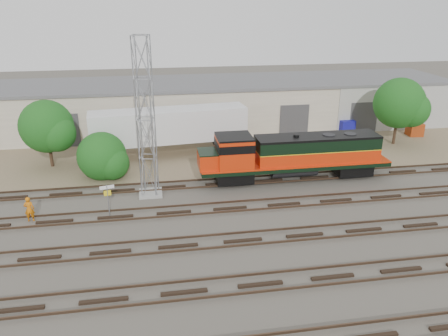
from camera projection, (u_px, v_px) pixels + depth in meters
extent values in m
plane|color=#47423A|center=(234.00, 219.00, 29.81)|extent=(140.00, 140.00, 0.00)
cube|color=#726047|center=(206.00, 149.00, 43.58)|extent=(80.00, 16.00, 0.02)
cube|color=#4C3828|center=(281.00, 333.00, 19.40)|extent=(80.00, 0.08, 0.14)
cube|color=black|center=(260.00, 284.00, 22.89)|extent=(80.00, 2.40, 0.14)
cube|color=#4C3828|center=(264.00, 291.00, 22.15)|extent=(80.00, 0.08, 0.14)
cube|color=#4C3828|center=(257.00, 274.00, 23.53)|extent=(80.00, 0.08, 0.14)
cube|color=black|center=(243.00, 241.00, 27.03)|extent=(80.00, 2.40, 0.14)
cube|color=#4C3828|center=(245.00, 245.00, 26.29)|extent=(80.00, 0.08, 0.14)
cube|color=#4C3828|center=(241.00, 233.00, 27.66)|extent=(80.00, 0.08, 0.14)
cube|color=black|center=(230.00, 208.00, 31.16)|extent=(80.00, 2.40, 0.14)
cube|color=#4C3828|center=(232.00, 211.00, 30.42)|extent=(80.00, 0.08, 0.14)
cube|color=#4C3828|center=(228.00, 202.00, 31.80)|extent=(80.00, 0.08, 0.14)
cube|color=black|center=(220.00, 184.00, 35.29)|extent=(80.00, 2.40, 0.14)
cube|color=#4C3828|center=(222.00, 186.00, 34.55)|extent=(80.00, 0.08, 0.14)
cube|color=#4C3828|center=(219.00, 178.00, 35.93)|extent=(80.00, 0.08, 0.14)
cube|color=beige|center=(197.00, 106.00, 50.02)|extent=(58.00, 10.00, 5.00)
cube|color=#59595B|center=(197.00, 83.00, 49.05)|extent=(58.40, 10.40, 0.30)
cube|color=#999993|center=(398.00, 109.00, 48.74)|extent=(14.00, 0.10, 5.00)
cube|color=#333335|center=(63.00, 131.00, 43.52)|extent=(3.20, 0.12, 3.40)
cube|color=#333335|center=(144.00, 127.00, 44.75)|extent=(3.20, 0.12, 3.40)
cube|color=#333335|center=(221.00, 124.00, 45.97)|extent=(3.20, 0.12, 3.40)
cube|color=#333335|center=(294.00, 120.00, 47.19)|extent=(3.20, 0.12, 3.40)
cube|color=#333335|center=(363.00, 117.00, 48.42)|extent=(3.20, 0.12, 3.40)
cube|color=black|center=(234.00, 175.00, 35.22)|extent=(2.94, 2.20, 0.92)
cube|color=black|center=(352.00, 168.00, 36.76)|extent=(2.94, 2.20, 0.92)
cube|color=black|center=(294.00, 164.00, 35.77)|extent=(15.62, 2.76, 0.32)
cylinder|color=black|center=(294.00, 171.00, 35.97)|extent=(3.86, 1.01, 1.01)
cube|color=red|center=(316.00, 155.00, 35.79)|extent=(10.11, 2.39, 1.10)
cube|color=black|center=(317.00, 143.00, 35.42)|extent=(10.11, 2.39, 0.92)
cube|color=black|center=(318.00, 137.00, 35.22)|extent=(10.11, 2.39, 0.18)
cube|color=red|center=(234.00, 152.00, 34.50)|extent=(2.76, 2.76, 2.39)
cube|color=black|center=(234.00, 137.00, 34.04)|extent=(2.76, 2.76, 0.15)
cube|color=red|center=(208.00, 160.00, 34.38)|extent=(1.47, 2.20, 1.29)
cube|color=gray|center=(151.00, 193.00, 33.51)|extent=(1.74, 1.74, 0.20)
cylinder|color=gray|center=(138.00, 117.00, 31.76)|extent=(0.09, 0.09, 11.58)
cylinder|color=gray|center=(153.00, 116.00, 31.93)|extent=(0.09, 0.09, 11.58)
cylinder|color=gray|center=(138.00, 121.00, 30.79)|extent=(0.09, 0.09, 11.58)
cylinder|color=gray|center=(153.00, 120.00, 30.95)|extent=(0.09, 0.09, 11.58)
cylinder|color=gray|center=(108.00, 201.00, 29.72)|extent=(0.08, 0.08, 2.37)
cube|color=white|center=(107.00, 187.00, 29.34)|extent=(0.95, 0.27, 0.24)
cube|color=yellow|center=(107.00, 193.00, 29.50)|extent=(0.48, 0.16, 0.38)
imported|color=#CF690B|center=(29.00, 209.00, 29.23)|extent=(0.67, 0.46, 1.78)
cube|color=silver|center=(169.00, 125.00, 40.86)|extent=(14.73, 4.31, 3.02)
cube|color=black|center=(228.00, 144.00, 43.12)|extent=(2.94, 3.04, 1.12)
cube|color=black|center=(111.00, 157.00, 39.32)|extent=(0.17, 0.17, 1.45)
cube|color=black|center=(110.00, 149.00, 41.33)|extent=(0.17, 0.17, 1.45)
cube|color=#15148D|center=(346.00, 126.00, 48.46)|extent=(1.74, 1.65, 1.50)
cube|color=#983510|center=(415.00, 129.00, 47.55)|extent=(1.60, 1.50, 1.40)
cylinder|color=#382619|center=(51.00, 155.00, 38.71)|extent=(0.29, 0.29, 2.11)
sphere|color=#174D16|center=(47.00, 126.00, 37.74)|extent=(4.59, 4.59, 4.59)
sphere|color=#174D16|center=(57.00, 133.00, 37.42)|extent=(3.22, 3.22, 3.22)
cylinder|color=#382619|center=(104.00, 174.00, 36.86)|extent=(0.28, 0.28, 0.37)
sphere|color=#174D16|center=(102.00, 156.00, 36.27)|extent=(4.08, 4.08, 4.08)
sphere|color=#174D16|center=(112.00, 163.00, 35.98)|extent=(2.86, 2.86, 2.86)
cylinder|color=#382619|center=(395.00, 132.00, 44.62)|extent=(0.29, 0.29, 2.52)
sphere|color=#174D16|center=(399.00, 103.00, 43.52)|extent=(5.03, 5.03, 5.03)
sphere|color=#174D16|center=(412.00, 109.00, 43.16)|extent=(3.52, 3.52, 3.52)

